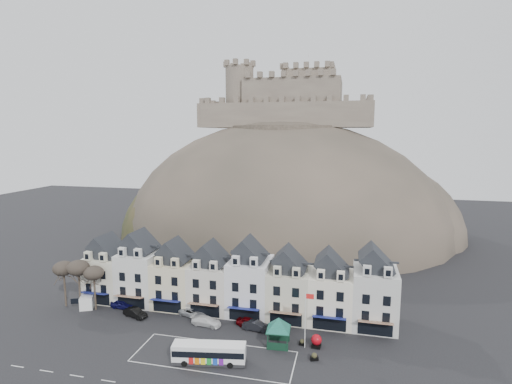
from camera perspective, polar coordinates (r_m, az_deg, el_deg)
ground at (r=59.26m, az=-8.38°, el=-22.60°), size 300.00×300.00×0.00m
coach_bay_markings at (r=59.64m, az=-5.97°, el=-22.33°), size 22.00×7.50×0.01m
townhouse_terrace at (r=70.47m, az=-3.45°, el=-12.49°), size 54.40×9.35×11.80m
castle_hill at (r=121.21m, az=4.36°, el=-6.07°), size 100.00×76.00×68.00m
castle at (r=124.72m, az=4.74°, el=12.91°), size 50.20×22.20×22.00m
tree_left_far at (r=78.73m, az=-25.80°, el=-9.84°), size 3.61×3.61×8.24m
tree_left_mid at (r=76.82m, az=-24.06°, el=-9.91°), size 3.78×3.78×8.64m
tree_left_near at (r=75.30m, az=-22.18°, el=-10.71°), size 3.43×3.43×7.84m
bus at (r=57.62m, az=-6.71°, el=-21.78°), size 10.00×3.88×2.75m
bus_shelter at (r=60.39m, az=3.24°, el=-18.30°), size 6.71×6.71×4.27m
red_buoy at (r=61.62m, az=8.62°, el=-20.27°), size 1.52×1.52×1.88m
flagpole at (r=59.54m, az=7.15°, el=-17.17°), size 1.22×0.13×8.40m
white_van at (r=79.37m, az=-22.82°, el=-13.95°), size 3.96×5.29×2.22m
planter_west at (r=62.07m, az=6.61°, el=-20.55°), size 0.92×0.63×0.91m
planter_east at (r=58.84m, az=8.32°, el=-22.26°), size 1.19×0.89×1.07m
car_navy at (r=76.24m, az=-18.53°, el=-14.96°), size 4.53×2.23×1.49m
car_black at (r=72.40m, az=-16.87°, el=-16.18°), size 4.70×2.87×1.46m
car_silver at (r=70.65m, az=-9.05°, el=-16.62°), size 5.13×3.44×1.33m
car_white at (r=67.40m, az=-7.12°, el=-17.82°), size 5.10×2.54×1.42m
car_maroon at (r=66.51m, az=-0.96°, el=-18.13°), size 4.49×2.56×1.44m
car_charcoal at (r=65.45m, az=0.11°, el=-18.58°), size 4.58×2.02×1.46m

